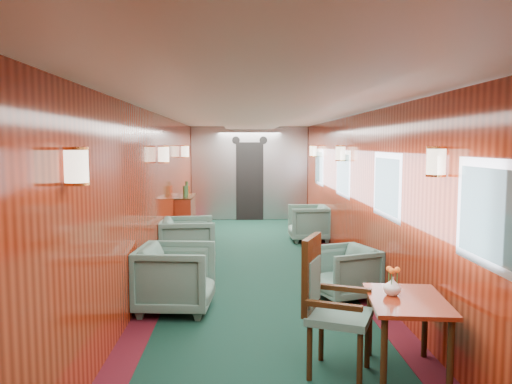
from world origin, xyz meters
TOP-DOWN VIEW (x-y plane):
  - room at (0.00, 0.00)m, footprint 12.00×12.10m
  - bulkhead at (0.00, 5.91)m, footprint 2.98×0.17m
  - windows_right at (1.49, 0.25)m, footprint 0.02×8.60m
  - wall_sconces at (0.00, 0.57)m, footprint 2.97×7.97m
  - dining_table at (1.11, -2.92)m, footprint 0.72×0.96m
  - side_chair at (0.45, -2.82)m, footprint 0.67×0.69m
  - credenza at (-1.34, 2.87)m, footprint 0.33×1.05m
  - flower_vase at (1.01, -2.83)m, footprint 0.19×0.19m
  - armchair_left_near at (-1.03, -1.18)m, footprint 0.93×0.90m
  - armchair_left_far at (-1.11, 0.92)m, footprint 0.95×0.93m
  - armchair_right_near at (1.04, -0.79)m, footprint 0.92×0.91m
  - armchair_right_far at (1.13, 3.00)m, footprint 0.80×0.78m

SIDE VIEW (x-z plane):
  - armchair_right_near at x=1.04m, z-range 0.00..0.66m
  - armchair_right_far at x=1.13m, z-range 0.00..0.72m
  - armchair_left_near at x=-1.03m, z-range 0.00..0.78m
  - armchair_left_far at x=-1.11m, z-range 0.00..0.79m
  - credenza at x=-1.34m, z-range -0.13..1.09m
  - dining_table at x=1.11m, z-range 0.23..0.89m
  - side_chair at x=0.45m, z-range 0.05..1.22m
  - flower_vase at x=1.01m, z-range 0.67..0.82m
  - bulkhead at x=0.00m, z-range -0.01..2.38m
  - windows_right at x=1.49m, z-range 1.05..1.85m
  - room at x=0.00m, z-range 0.43..2.83m
  - wall_sconces at x=0.00m, z-range 1.66..1.91m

